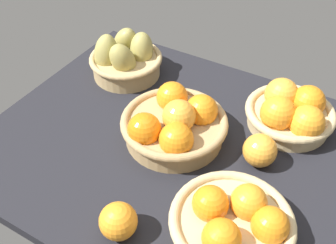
{
  "coord_description": "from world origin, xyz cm",
  "views": [
    {
      "loc": [
        34.66,
        -59.3,
        70.96
      ],
      "look_at": [
        -0.64,
        1.65,
        7.0
      ],
      "focal_mm": 42.71,
      "sensor_mm": 36.0,
      "label": 1
    }
  ],
  "objects_px": {
    "basket_far_right": "(291,112)",
    "loose_orange_front_gap": "(118,221)",
    "basket_far_left_pears": "(125,59)",
    "loose_orange_back_gap": "(260,150)",
    "basket_center": "(174,124)",
    "basket_near_right": "(233,223)"
  },
  "relations": [
    {
      "from": "basket_center",
      "to": "loose_orange_back_gap",
      "type": "xyz_separation_m",
      "value": [
        0.2,
        0.03,
        -0.01
      ]
    },
    {
      "from": "loose_orange_back_gap",
      "to": "loose_orange_front_gap",
      "type": "bearing_deg",
      "value": -118.37
    },
    {
      "from": "basket_center",
      "to": "basket_far_left_pears",
      "type": "bearing_deg",
      "value": 147.0
    },
    {
      "from": "basket_far_right",
      "to": "loose_orange_back_gap",
      "type": "relative_size",
      "value": 2.88
    },
    {
      "from": "basket_near_right",
      "to": "loose_orange_back_gap",
      "type": "bearing_deg",
      "value": 96.41
    },
    {
      "from": "basket_far_right",
      "to": "loose_orange_front_gap",
      "type": "relative_size",
      "value": 2.97
    },
    {
      "from": "basket_far_left_pears",
      "to": "basket_far_right",
      "type": "xyz_separation_m",
      "value": [
        0.48,
        0.02,
        -0.01
      ]
    },
    {
      "from": "basket_far_left_pears",
      "to": "loose_orange_front_gap",
      "type": "bearing_deg",
      "value": -56.83
    },
    {
      "from": "basket_far_left_pears",
      "to": "basket_near_right",
      "type": "bearing_deg",
      "value": -35.49
    },
    {
      "from": "basket_center",
      "to": "loose_orange_front_gap",
      "type": "relative_size",
      "value": 3.44
    },
    {
      "from": "basket_center",
      "to": "basket_far_right",
      "type": "xyz_separation_m",
      "value": [
        0.22,
        0.18,
        -0.0
      ]
    },
    {
      "from": "basket_near_right",
      "to": "loose_orange_back_gap",
      "type": "height_order",
      "value": "basket_near_right"
    },
    {
      "from": "basket_far_right",
      "to": "loose_orange_front_gap",
      "type": "xyz_separation_m",
      "value": [
        -0.19,
        -0.46,
        -0.01
      ]
    },
    {
      "from": "basket_far_right",
      "to": "loose_orange_back_gap",
      "type": "height_order",
      "value": "basket_far_right"
    },
    {
      "from": "basket_far_left_pears",
      "to": "basket_far_right",
      "type": "relative_size",
      "value": 0.94
    },
    {
      "from": "loose_orange_back_gap",
      "to": "basket_far_right",
      "type": "bearing_deg",
      "value": 82.08
    },
    {
      "from": "basket_near_right",
      "to": "basket_center",
      "type": "bearing_deg",
      "value": 141.89
    },
    {
      "from": "basket_center",
      "to": "basket_near_right",
      "type": "relative_size",
      "value": 1.07
    },
    {
      "from": "basket_far_left_pears",
      "to": "loose_orange_back_gap",
      "type": "bearing_deg",
      "value": -16.88
    },
    {
      "from": "loose_orange_back_gap",
      "to": "basket_center",
      "type": "bearing_deg",
      "value": -172.58
    },
    {
      "from": "loose_orange_front_gap",
      "to": "basket_near_right",
      "type": "bearing_deg",
      "value": 28.78
    },
    {
      "from": "basket_far_left_pears",
      "to": "basket_center",
      "type": "bearing_deg",
      "value": -33.0
    }
  ]
}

